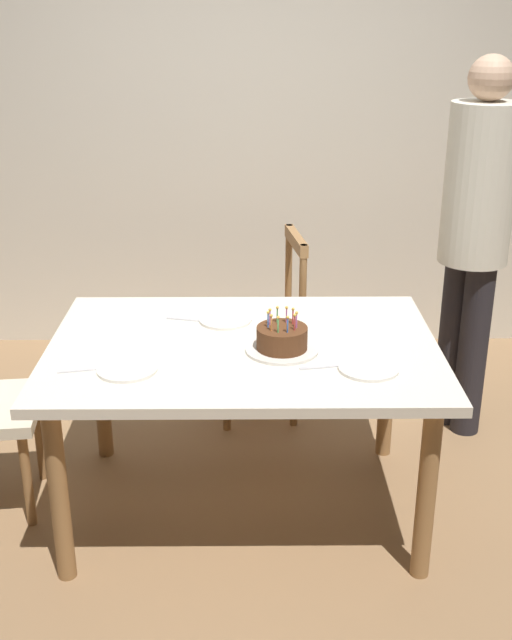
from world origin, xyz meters
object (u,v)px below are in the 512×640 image
object	(u,v)px
plate_near_celebrant	(127,369)
plate_near_guest	(368,368)
dining_table	(243,364)
plate_far_side	(225,320)
person_guest	(475,228)
birthday_cake	(282,340)
chair_spindle_back	(262,330)

from	to	relation	value
plate_near_celebrant	plate_near_guest	size ratio (longest dim) A/B	1.00
plate_near_celebrant	dining_table	bearing A→B (deg)	29.73
plate_near_celebrant	plate_far_side	xyz separation A→B (m)	(0.34, 0.48, 0.00)
plate_near_celebrant	person_guest	distance (m)	1.77
birthday_cake	plate_far_side	size ratio (longest dim) A/B	1.27
dining_table	plate_near_celebrant	xyz separation A→B (m)	(-0.42, -0.24, 0.09)
dining_table	chair_spindle_back	size ratio (longest dim) A/B	1.60
plate_near_celebrant	plate_near_guest	xyz separation A→B (m)	(0.87, 0.00, 0.00)
plate_near_guest	person_guest	size ratio (longest dim) A/B	0.12
plate_far_side	chair_spindle_back	distance (m)	0.70
plate_near_celebrant	person_guest	size ratio (longest dim) A/B	0.12
plate_near_celebrant	chair_spindle_back	distance (m)	1.24
plate_near_celebrant	plate_far_side	world-z (taller)	same
plate_near_guest	chair_spindle_back	xyz separation A→B (m)	(-0.37, 1.09, -0.30)
plate_far_side	person_guest	size ratio (longest dim) A/B	0.12
chair_spindle_back	plate_far_side	bearing A→B (deg)	-104.66
plate_near_celebrant	plate_far_side	size ratio (longest dim) A/B	1.00
birthday_cake	plate_far_side	xyz separation A→B (m)	(-0.22, 0.31, -0.04)
plate_far_side	birthday_cake	bearing A→B (deg)	-53.94
plate_far_side	plate_near_guest	size ratio (longest dim) A/B	1.00
plate_near_celebrant	plate_far_side	distance (m)	0.59
birthday_cake	chair_spindle_back	world-z (taller)	chair_spindle_back
dining_table	plate_far_side	world-z (taller)	plate_far_side
birthday_cake	person_guest	size ratio (longest dim) A/B	0.16
birthday_cake	plate_near_guest	bearing A→B (deg)	-28.81
dining_table	person_guest	xyz separation A→B (m)	(1.07, 0.70, 0.36)
person_guest	chair_spindle_back	bearing A→B (deg)	170.97
plate_near_guest	birthday_cake	bearing A→B (deg)	151.19
birthday_cake	chair_spindle_back	bearing A→B (deg)	93.90
dining_table	plate_far_side	size ratio (longest dim) A/B	6.90
plate_far_side	plate_near_celebrant	bearing A→B (deg)	-125.62
chair_spindle_back	person_guest	size ratio (longest dim) A/B	0.53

